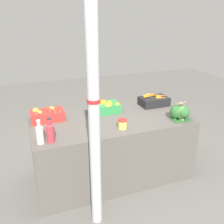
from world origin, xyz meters
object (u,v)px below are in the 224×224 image
(support_pole, at_px, (94,113))
(pickle_jar, at_px, (122,124))
(broccoli_pile, at_px, (181,112))
(apple_crate, at_px, (47,114))
(sparrow_bird, at_px, (181,103))
(juice_bottle_ruby, at_px, (50,132))
(carrot_crate, at_px, (154,101))
(orange_crate, at_px, (105,107))
(juice_bottle_cloudy, at_px, (40,134))

(support_pole, xyz_separation_m, pickle_jar, (0.42, 0.38, -0.33))
(broccoli_pile, height_order, pickle_jar, broccoli_pile)
(apple_crate, relative_size, sparrow_bird, 2.75)
(apple_crate, bearing_deg, pickle_jar, -35.56)
(support_pole, distance_m, juice_bottle_ruby, 0.56)
(pickle_jar, distance_m, sparrow_bird, 0.73)
(carrot_crate, xyz_separation_m, juice_bottle_ruby, (-1.43, -0.55, 0.04))
(juice_bottle_ruby, bearing_deg, orange_crate, 36.29)
(juice_bottle_ruby, distance_m, pickle_jar, 0.76)
(juice_bottle_cloudy, height_order, pickle_jar, juice_bottle_cloudy)
(juice_bottle_cloudy, height_order, juice_bottle_ruby, juice_bottle_ruby)
(apple_crate, bearing_deg, carrot_crate, 0.05)
(orange_crate, distance_m, carrot_crate, 0.69)
(apple_crate, bearing_deg, juice_bottle_ruby, -94.01)
(apple_crate, relative_size, orange_crate, 1.00)
(orange_crate, xyz_separation_m, juice_bottle_ruby, (-0.74, -0.54, 0.04))
(support_pole, distance_m, broccoli_pile, 1.24)
(broccoli_pile, bearing_deg, pickle_jar, 178.75)
(orange_crate, relative_size, sparrow_bird, 2.75)
(juice_bottle_cloudy, bearing_deg, sparrow_bird, 0.17)
(carrot_crate, relative_size, pickle_jar, 3.62)
(support_pole, distance_m, carrot_crate, 1.45)
(juice_bottle_ruby, bearing_deg, apple_crate, 85.99)
(support_pole, relative_size, orange_crate, 6.15)
(pickle_jar, bearing_deg, support_pole, -137.77)
(carrot_crate, bearing_deg, support_pole, -140.60)
(juice_bottle_cloudy, bearing_deg, pickle_jar, 1.95)
(carrot_crate, height_order, broccoli_pile, broccoli_pile)
(carrot_crate, height_order, sparrow_bird, sparrow_bird)
(carrot_crate, bearing_deg, orange_crate, -179.72)
(pickle_jar, bearing_deg, orange_crate, 92.32)
(support_pole, relative_size, juice_bottle_cloudy, 9.46)
(orange_crate, bearing_deg, pickle_jar, -87.68)
(orange_crate, bearing_deg, carrot_crate, 0.28)
(orange_crate, height_order, sparrow_bird, sparrow_bird)
(juice_bottle_cloudy, distance_m, juice_bottle_ruby, 0.10)
(pickle_jar, height_order, sparrow_bird, sparrow_bird)
(support_pole, height_order, orange_crate, support_pole)
(support_pole, height_order, sparrow_bird, support_pole)
(juice_bottle_cloudy, height_order, sparrow_bird, juice_bottle_cloudy)
(broccoli_pile, distance_m, juice_bottle_cloudy, 1.58)
(orange_crate, distance_m, juice_bottle_cloudy, 1.00)
(support_pole, bearing_deg, sparrow_bird, 17.59)
(apple_crate, relative_size, broccoli_pile, 1.54)
(carrot_crate, distance_m, juice_bottle_cloudy, 1.62)
(orange_crate, bearing_deg, support_pole, -114.15)
(support_pole, height_order, broccoli_pile, support_pole)
(support_pole, xyz_separation_m, orange_crate, (0.40, 0.90, -0.31))
(apple_crate, xyz_separation_m, pickle_jar, (0.72, -0.52, -0.01))
(support_pole, relative_size, apple_crate, 6.15)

